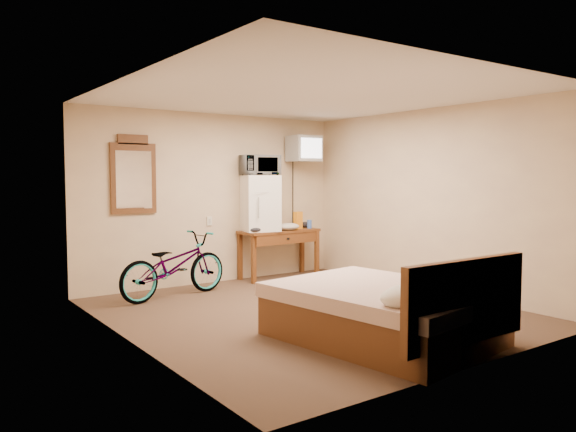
{
  "coord_description": "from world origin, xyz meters",
  "views": [
    {
      "loc": [
        -3.93,
        -5.11,
        1.57
      ],
      "look_at": [
        0.04,
        0.46,
        1.09
      ],
      "focal_mm": 35.0,
      "sensor_mm": 36.0,
      "label": 1
    }
  ],
  "objects_px": {
    "microwave": "(260,165)",
    "blue_cup": "(309,224)",
    "bicycle": "(174,265)",
    "wall_mirror": "(133,176)",
    "mini_fridge": "(260,203)",
    "bed": "(388,311)",
    "crt_television": "(304,149)",
    "desk": "(281,238)"
  },
  "relations": [
    {
      "from": "desk",
      "to": "microwave",
      "type": "height_order",
      "value": "microwave"
    },
    {
      "from": "mini_fridge",
      "to": "bicycle",
      "type": "height_order",
      "value": "mini_fridge"
    },
    {
      "from": "microwave",
      "to": "crt_television",
      "type": "distance_m",
      "value": 0.86
    },
    {
      "from": "microwave",
      "to": "bed",
      "type": "distance_m",
      "value": 3.8
    },
    {
      "from": "mini_fridge",
      "to": "microwave",
      "type": "relative_size",
      "value": 1.53
    },
    {
      "from": "mini_fridge",
      "to": "blue_cup",
      "type": "bearing_deg",
      "value": -5.53
    },
    {
      "from": "blue_cup",
      "to": "wall_mirror",
      "type": "height_order",
      "value": "wall_mirror"
    },
    {
      "from": "wall_mirror",
      "to": "crt_television",
      "type": "bearing_deg",
      "value": -5.32
    },
    {
      "from": "microwave",
      "to": "mini_fridge",
      "type": "bearing_deg",
      "value": -113.0
    },
    {
      "from": "wall_mirror",
      "to": "bed",
      "type": "distance_m",
      "value": 4.03
    },
    {
      "from": "desk",
      "to": "blue_cup",
      "type": "bearing_deg",
      "value": -3.91
    },
    {
      "from": "wall_mirror",
      "to": "blue_cup",
      "type": "bearing_deg",
      "value": -6.35
    },
    {
      "from": "bicycle",
      "to": "bed",
      "type": "bearing_deg",
      "value": -175.79
    },
    {
      "from": "desk",
      "to": "microwave",
      "type": "xyz_separation_m",
      "value": [
        -0.35,
        0.05,
        1.12
      ]
    },
    {
      "from": "mini_fridge",
      "to": "blue_cup",
      "type": "height_order",
      "value": "mini_fridge"
    },
    {
      "from": "desk",
      "to": "mini_fridge",
      "type": "bearing_deg",
      "value": 171.99
    },
    {
      "from": "bed",
      "to": "microwave",
      "type": "bearing_deg",
      "value": 77.57
    },
    {
      "from": "crt_television",
      "to": "wall_mirror",
      "type": "relative_size",
      "value": 0.55
    },
    {
      "from": "desk",
      "to": "crt_television",
      "type": "bearing_deg",
      "value": 2.46
    },
    {
      "from": "mini_fridge",
      "to": "wall_mirror",
      "type": "bearing_deg",
      "value": 173.26
    },
    {
      "from": "wall_mirror",
      "to": "bicycle",
      "type": "xyz_separation_m",
      "value": [
        0.29,
        -0.63,
        -1.17
      ]
    },
    {
      "from": "mini_fridge",
      "to": "bicycle",
      "type": "bearing_deg",
      "value": -165.78
    },
    {
      "from": "microwave",
      "to": "bicycle",
      "type": "relative_size",
      "value": 0.34
    },
    {
      "from": "microwave",
      "to": "crt_television",
      "type": "height_order",
      "value": "crt_television"
    },
    {
      "from": "bed",
      "to": "wall_mirror",
      "type": "bearing_deg",
      "value": 107.14
    },
    {
      "from": "crt_television",
      "to": "bicycle",
      "type": "xyz_separation_m",
      "value": [
        -2.4,
        -0.37,
        -1.6
      ]
    },
    {
      "from": "blue_cup",
      "to": "crt_television",
      "type": "relative_size",
      "value": 0.23
    },
    {
      "from": "mini_fridge",
      "to": "bed",
      "type": "bearing_deg",
      "value": -102.43
    },
    {
      "from": "desk",
      "to": "wall_mirror",
      "type": "relative_size",
      "value": 1.22
    },
    {
      "from": "mini_fridge",
      "to": "microwave",
      "type": "bearing_deg",
      "value": 56.26
    },
    {
      "from": "bicycle",
      "to": "bed",
      "type": "distance_m",
      "value": 3.14
    },
    {
      "from": "desk",
      "to": "bicycle",
      "type": "height_order",
      "value": "bicycle"
    },
    {
      "from": "mini_fridge",
      "to": "crt_television",
      "type": "relative_size",
      "value": 1.45
    },
    {
      "from": "bed",
      "to": "blue_cup",
      "type": "bearing_deg",
      "value": 63.89
    },
    {
      "from": "wall_mirror",
      "to": "bed",
      "type": "height_order",
      "value": "wall_mirror"
    },
    {
      "from": "mini_fridge",
      "to": "microwave",
      "type": "distance_m",
      "value": 0.57
    },
    {
      "from": "blue_cup",
      "to": "bicycle",
      "type": "relative_size",
      "value": 0.08
    },
    {
      "from": "mini_fridge",
      "to": "blue_cup",
      "type": "relative_size",
      "value": 6.26
    },
    {
      "from": "crt_television",
      "to": "wall_mirror",
      "type": "bearing_deg",
      "value": 174.68
    },
    {
      "from": "microwave",
      "to": "blue_cup",
      "type": "distance_m",
      "value": 1.28
    },
    {
      "from": "blue_cup",
      "to": "wall_mirror",
      "type": "distance_m",
      "value": 2.89
    },
    {
      "from": "mini_fridge",
      "to": "wall_mirror",
      "type": "distance_m",
      "value": 1.94
    }
  ]
}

